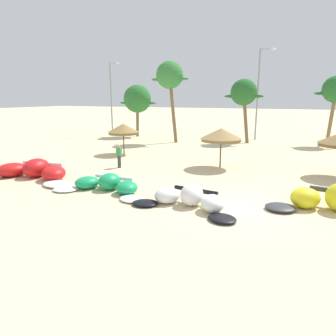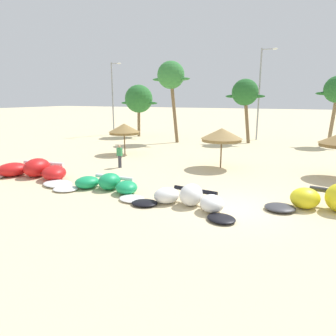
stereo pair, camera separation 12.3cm
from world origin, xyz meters
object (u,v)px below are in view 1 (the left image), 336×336
at_px(palm_leftmost, 137,99).
at_px(kite_left_of_center, 189,199).
at_px(kite_left, 107,185).
at_px(person_near_kites, 119,156).
at_px(beach_umbrella_middle, 221,135).
at_px(palm_left_of_gap, 244,93).
at_px(lamppost_west, 112,95).
at_px(beach_umbrella_near_van, 123,129).
at_px(kite_far_left, 32,171).
at_px(lamppost_west_center, 259,90).
at_px(palm_center_left, 336,90).
at_px(palm_left, 170,76).

bearing_deg(palm_leftmost, kite_left_of_center, -55.57).
xyz_separation_m(kite_left, person_near_kites, (-2.45, 5.04, 0.48)).
xyz_separation_m(kite_left, beach_umbrella_middle, (4.03, 7.99, 1.99)).
height_order(kite_left, palm_leftmost, palm_leftmost).
bearing_deg(kite_left_of_center, palm_left_of_gap, 95.07).
relative_size(kite_left_of_center, lamppost_west, 0.57).
bearing_deg(palm_leftmost, beach_umbrella_near_van, -66.04).
relative_size(kite_far_left, kite_left_of_center, 1.38).
distance_m(beach_umbrella_near_van, lamppost_west_center, 17.42).
distance_m(kite_left_of_center, palm_left_of_gap, 22.30).
xyz_separation_m(kite_left_of_center, beach_umbrella_middle, (-0.83, 8.55, 1.94)).
bearing_deg(lamppost_west_center, kite_left_of_center, -88.09).
distance_m(beach_umbrella_middle, palm_center_left, 17.28).
xyz_separation_m(kite_far_left, palm_left_of_gap, (8.66, 20.73, 4.86)).
height_order(beach_umbrella_near_van, person_near_kites, beach_umbrella_near_van).
distance_m(kite_left, lamppost_west, 26.34).
xyz_separation_m(beach_umbrella_middle, palm_left, (-8.49, 10.39, 4.72)).
height_order(person_near_kites, lamppost_west_center, lamppost_west_center).
relative_size(kite_far_left, kite_left, 1.27).
bearing_deg(beach_umbrella_near_van, palm_left, 86.13).
height_order(beach_umbrella_middle, palm_center_left, palm_center_left).
distance_m(kite_far_left, palm_left, 19.21).
height_order(palm_leftmost, palm_left, palm_left).
height_order(kite_left, palm_left, palm_left).
bearing_deg(kite_far_left, kite_left, -3.83).
relative_size(beach_umbrella_near_van, lamppost_west, 0.29).
height_order(kite_left, lamppost_west_center, lamppost_west_center).
bearing_deg(palm_left, palm_left_of_gap, 20.29).
xyz_separation_m(palm_leftmost, palm_left_of_gap, (13.16, -0.32, 0.65)).
xyz_separation_m(palm_left, palm_center_left, (16.19, 4.75, -1.51)).
bearing_deg(palm_center_left, lamppost_west, -176.83).
bearing_deg(palm_left_of_gap, beach_umbrella_near_van, -125.16).
height_order(beach_umbrella_near_van, palm_left_of_gap, palm_left_of_gap).
distance_m(kite_left_of_center, beach_umbrella_middle, 8.80).
relative_size(palm_leftmost, lamppost_west, 0.70).
bearing_deg(kite_left, palm_left, 103.65).
distance_m(kite_left_of_center, palm_leftmost, 27.01).
height_order(palm_leftmost, lamppost_west_center, lamppost_west_center).
bearing_deg(kite_left, kite_left_of_center, -6.56).
bearing_deg(kite_left_of_center, beach_umbrella_near_van, 133.75).
bearing_deg(palm_left, kite_left, -76.35).
xyz_separation_m(kite_left, palm_center_left, (11.72, 23.12, 5.20)).
xyz_separation_m(kite_far_left, beach_umbrella_middle, (9.76, 7.60, 1.89)).
distance_m(person_near_kites, palm_center_left, 23.46).
height_order(beach_umbrella_near_van, lamppost_west_center, lamppost_west_center).
distance_m(kite_left_of_center, palm_left, 22.13).
xyz_separation_m(beach_umbrella_near_van, lamppost_west_center, (9.07, 14.47, 3.43)).
bearing_deg(beach_umbrella_middle, kite_left, -116.77).
bearing_deg(person_near_kites, lamppost_west, 125.14).
bearing_deg(beach_umbrella_near_van, palm_leftmost, 113.96).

